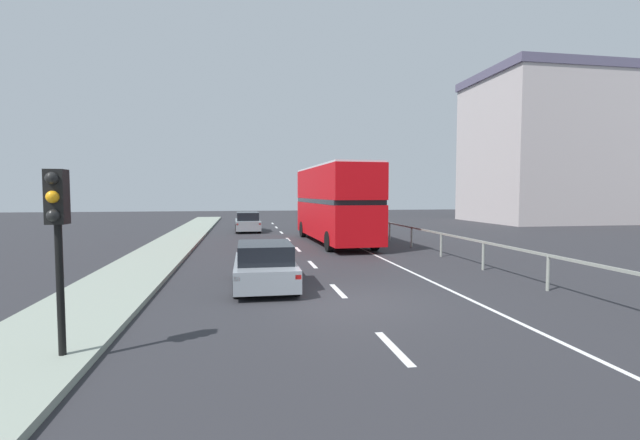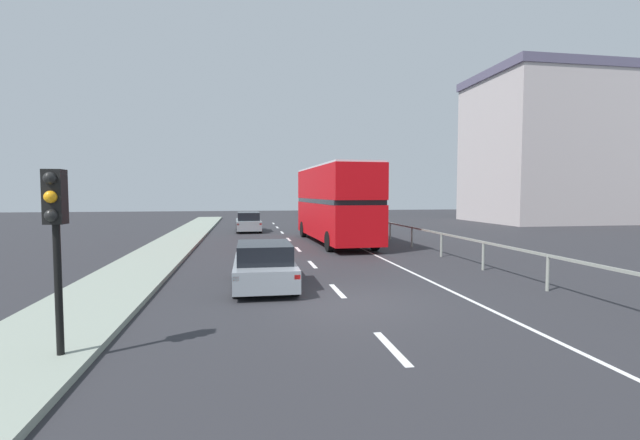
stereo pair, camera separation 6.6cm
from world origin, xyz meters
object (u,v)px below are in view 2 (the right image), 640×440
at_px(traffic_signal_pole, 55,217).
at_px(sedan_car_ahead, 248,222).
at_px(double_decker_bus_red, 335,202).
at_px(hatchback_car_near, 264,265).

bearing_deg(traffic_signal_pole, sedan_car_ahead, 82.44).
height_order(double_decker_bus_red, sedan_car_ahead, double_decker_bus_red).
distance_m(double_decker_bus_red, sedan_car_ahead, 9.86).
bearing_deg(sedan_car_ahead, hatchback_car_near, -90.42).
xyz_separation_m(double_decker_bus_red, traffic_signal_pole, (-8.10, -16.56, 0.13)).
distance_m(double_decker_bus_red, traffic_signal_pole, 18.43).
bearing_deg(hatchback_car_near, traffic_signal_pole, -123.03).
height_order(traffic_signal_pole, sedan_car_ahead, traffic_signal_pole).
distance_m(hatchback_car_near, sedan_car_ahead, 19.53).
relative_size(hatchback_car_near, sedan_car_ahead, 0.90).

